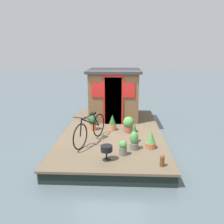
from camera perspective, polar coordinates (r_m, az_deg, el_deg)
name	(u,v)px	position (r m, az deg, el deg)	size (l,w,h in m)	color
ground_plane	(112,141)	(7.84, 0.07, -7.14)	(60.00, 60.00, 0.00)	#4C5B60
houseboat_deck	(112,136)	(7.77, 0.07, -5.90)	(5.57, 3.22, 0.36)	brown
houseboat_cabin	(114,94)	(9.09, 0.54, 4.61)	(2.06, 2.02, 1.90)	brown
bicycle	(90,129)	(6.67, -5.44, -4.27)	(1.70, 0.75, 0.86)	black
potted_plant_geranium	(128,124)	(7.50, 4.11, -3.08)	(0.35, 0.35, 0.53)	#935138
potted_plant_thyme	(123,148)	(5.92, 2.75, -8.86)	(0.21, 0.21, 0.39)	slate
potted_plant_lavender	(151,140)	(6.39, 9.62, -6.80)	(0.29, 0.29, 0.50)	#B2603D
potted_plant_ivy	(134,133)	(6.75, 5.60, -5.24)	(0.22, 0.22, 0.56)	slate
potted_plant_sage	(92,122)	(7.74, -4.90, -2.47)	(0.29, 0.29, 0.55)	#C6754C
potted_plant_fern	(112,123)	(7.71, 0.11, -2.69)	(0.27, 0.27, 0.53)	#C6754C
potted_plant_mint	(134,141)	(6.25, 5.50, -7.18)	(0.25, 0.25, 0.50)	slate
charcoal_grill	(107,149)	(5.61, -1.37, -9.27)	(0.29, 0.29, 0.38)	black
mooring_bollard	(162,160)	(5.51, 12.37, -11.63)	(0.11, 0.11, 0.28)	brown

